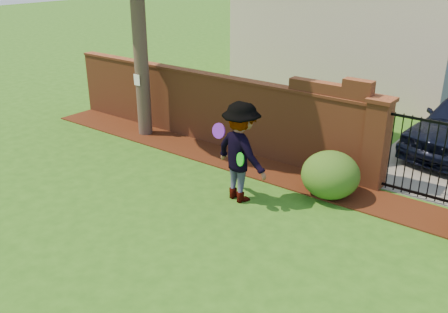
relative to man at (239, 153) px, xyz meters
The scene contains 10 objects.
ground 2.18m from the man, 106.93° to the right, with size 80.00×80.00×0.01m, color #2A5B16.
mulch_bed 2.33m from the man, 135.72° to the left, with size 11.10×1.08×0.03m, color #341509.
brick_wall 3.35m from the man, 140.27° to the left, with size 8.70×0.31×2.16m.
pillar_left 2.82m from the man, 49.41° to the left, with size 0.50×0.50×1.88m.
iron_gate 3.63m from the man, 36.12° to the left, with size 1.78×0.03×1.60m.
paper_notice 4.41m from the man, 162.03° to the left, with size 0.20×0.01×0.28m, color white.
shrub_left 1.86m from the man, 41.31° to the left, with size 1.14×1.14×0.93m, color #225218.
man is the anchor object (origin of this frame).
frisbee_purple 0.58m from the man, behind, with size 0.30×0.30×0.03m, color purple.
frisbee_green 0.33m from the man, 50.51° to the right, with size 0.26×0.26×0.02m, color #17AE18.
Camera 1 is at (5.56, -5.11, 4.44)m, focal length 39.44 mm.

